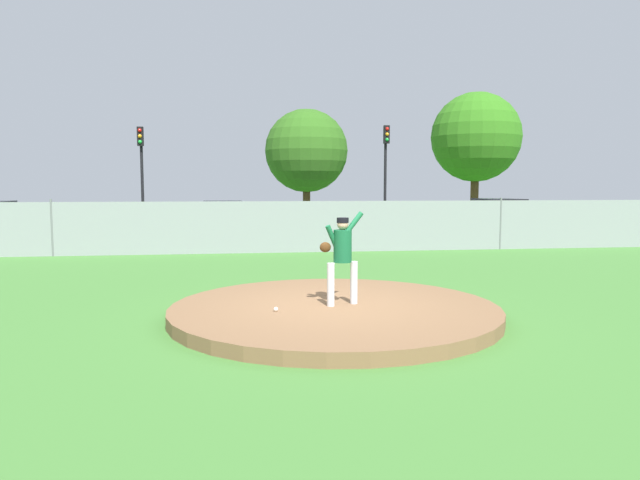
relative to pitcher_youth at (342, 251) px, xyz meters
name	(u,v)px	position (x,y,z in m)	size (l,w,h in m)	color
ground_plane	(300,269)	(-0.13, 5.99, -1.17)	(80.00, 80.00, 0.00)	#427A33
asphalt_strip	(280,240)	(-0.13, 14.49, -1.17)	(44.00, 7.00, 0.01)	#2B2B2D
pitchers_mound	(334,311)	(-0.13, -0.01, -1.06)	(5.79, 5.79, 0.22)	brown
pitcher_youth	(342,251)	(0.00, 0.00, 0.00)	(0.79, 0.32, 1.65)	silver
baseball	(276,309)	(-1.19, -0.38, -0.92)	(0.07, 0.07, 0.07)	white
chainlink_fence	(288,227)	(-0.13, 9.99, -0.28)	(39.09, 0.07, 1.89)	gray
parked_car_champagne	(223,222)	(-2.51, 14.46, -0.36)	(1.97, 4.85, 1.69)	tan
parked_car_silver	(98,223)	(-7.66, 14.88, -0.40)	(2.10, 4.36, 1.62)	#B7BABF
parked_car_red	(498,219)	(9.82, 14.77, -0.35)	(1.99, 4.08, 1.75)	#A81919
parked_car_teal	(289,222)	(0.29, 14.64, -0.40)	(1.84, 4.39, 1.60)	#146066
traffic_cone_orange	(146,241)	(-5.33, 12.30, -0.91)	(0.40, 0.40, 0.55)	orange
traffic_light_near	(141,162)	(-6.46, 18.70, 2.31)	(0.28, 0.46, 5.12)	black
traffic_light_far	(386,160)	(5.59, 18.83, 2.46)	(0.28, 0.46, 5.36)	black
tree_bushy_near	(306,151)	(1.84, 21.64, 3.05)	(4.53, 4.53, 6.50)	#4C331E
tree_leaning_west	(476,137)	(12.42, 23.66, 4.07)	(5.40, 5.40, 7.96)	#4C331E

